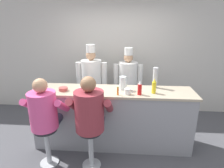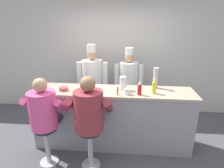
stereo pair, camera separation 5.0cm
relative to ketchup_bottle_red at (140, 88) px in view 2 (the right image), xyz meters
name	(u,v)px [view 2 (the right image)]	position (x,y,z in m)	size (l,w,h in m)	color
ground_plane	(111,153)	(-0.44, -0.14, -1.14)	(20.00, 20.00, 0.00)	#4C4C51
wall_back	(118,56)	(-0.44, 1.66, 0.21)	(10.00, 0.06, 2.70)	beige
diner_counter	(113,118)	(-0.44, 0.17, -0.62)	(2.72, 0.61, 1.03)	gray
ketchup_bottle_red	(140,88)	(0.00, 0.00, 0.00)	(0.07, 0.07, 0.23)	red
mustard_bottle_yellow	(154,87)	(0.23, 0.08, 0.01)	(0.07, 0.07, 0.24)	yellow
hot_sauce_bottle_orange	(118,91)	(-0.34, -0.04, -0.04)	(0.03, 0.03, 0.14)	orange
water_pitcher_clear	(123,83)	(-0.27, 0.21, 0.01)	(0.13, 0.11, 0.23)	silver
breakfast_plate	(86,89)	(-0.89, 0.16, -0.09)	(0.25, 0.25, 0.05)	white
cereal_bowl	(63,89)	(-1.25, 0.08, -0.08)	(0.15, 0.15, 0.06)	#B24C47
coffee_mug_white	(127,92)	(-0.19, -0.01, -0.06)	(0.14, 0.09, 0.10)	white
cup_stack_steel	(155,78)	(0.28, 0.36, 0.07)	(0.09, 0.09, 0.36)	#B7BABF
diner_seated_pink	(44,112)	(-1.39, -0.40, -0.27)	(0.60, 0.59, 1.40)	#B2B5BA
diner_seated_maroon	(89,113)	(-0.72, -0.40, -0.25)	(0.63, 0.62, 1.44)	#B2B5BA
cook_in_whites_near	(92,80)	(-0.95, 1.04, -0.21)	(0.66, 0.42, 1.69)	#232328
cook_in_whites_far	(129,81)	(-0.18, 1.18, -0.25)	(0.63, 0.41, 1.62)	#232328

